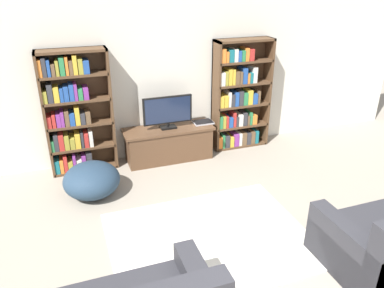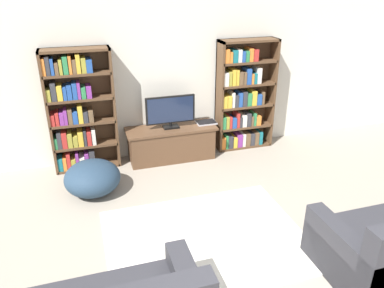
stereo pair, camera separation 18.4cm
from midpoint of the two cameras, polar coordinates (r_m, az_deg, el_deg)
The scene contains 8 objects.
wall_back at distance 5.86m, azimuth -2.93°, elevation 10.62°, with size 8.80×0.06×2.60m.
bookshelf_left at distance 5.64m, azimuth -16.17°, elevation 4.77°, with size 0.95×0.30×1.79m.
bookshelf_right at distance 6.22m, azimuth 8.51°, elevation 6.94°, with size 0.95×0.30×1.79m.
tv_stand at distance 5.91m, azimuth -2.28°, elevation 0.14°, with size 1.40×0.49×0.53m.
television at distance 5.72m, azimuth -2.37°, elevation 5.01°, with size 0.76×0.16×0.51m.
laptop at distance 5.99m, azimuth 3.03°, elevation 3.31°, with size 0.31×0.23×0.03m.
area_rug at distance 4.32m, azimuth 3.42°, elevation -14.24°, with size 2.20×1.71×0.02m.
beanbag_ottoman at distance 5.15m, azimuth -13.93°, elevation -5.05°, with size 0.74×0.74×0.45m, color #23384C.
Camera 2 is at (-1.30, -1.31, 2.71)m, focal length 35.00 mm.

